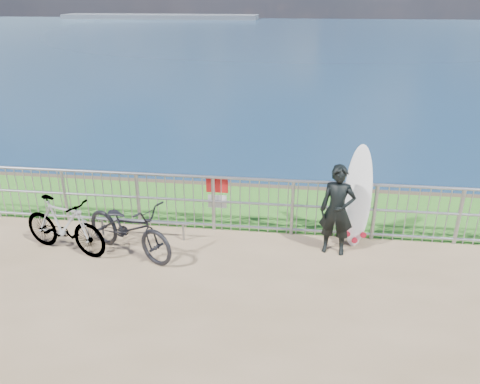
# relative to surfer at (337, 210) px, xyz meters

# --- Properties ---
(grass_strip) EXTENTS (120.00, 120.00, 0.00)m
(grass_strip) POSITION_rel_surfer_xyz_m (-1.77, 1.66, -0.81)
(grass_strip) COLOR #2A6F1E
(grass_strip) RESTS_ON ground
(seascape) EXTENTS (260.00, 260.00, 5.00)m
(seascape) POSITION_rel_surfer_xyz_m (-45.52, 146.45, -4.85)
(seascape) COLOR brown
(seascape) RESTS_ON ground
(railing) EXTENTS (10.06, 0.10, 1.13)m
(railing) POSITION_rel_surfer_xyz_m (-1.76, 0.56, -0.24)
(railing) COLOR gray
(railing) RESTS_ON ground
(surfer) EXTENTS (0.65, 0.49, 1.63)m
(surfer) POSITION_rel_surfer_xyz_m (0.00, 0.00, 0.00)
(surfer) COLOR black
(surfer) RESTS_ON ground
(surfboard) EXTENTS (0.54, 0.49, 1.86)m
(surfboard) POSITION_rel_surfer_xyz_m (0.38, 0.40, 0.04)
(surfboard) COLOR white
(surfboard) RESTS_ON ground
(bicycle_near) EXTENTS (2.06, 1.49, 1.03)m
(bicycle_near) POSITION_rel_surfer_xyz_m (-3.58, -0.51, -0.30)
(bicycle_near) COLOR black
(bicycle_near) RESTS_ON ground
(bicycle_far) EXTENTS (1.80, 0.95, 1.04)m
(bicycle_far) POSITION_rel_surfer_xyz_m (-4.73, -0.59, -0.29)
(bicycle_far) COLOR black
(bicycle_far) RESTS_ON ground
(bike_rack) EXTENTS (1.77, 0.05, 0.37)m
(bike_rack) POSITION_rel_surfer_xyz_m (-3.55, 0.06, -0.51)
(bike_rack) COLOR gray
(bike_rack) RESTS_ON ground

